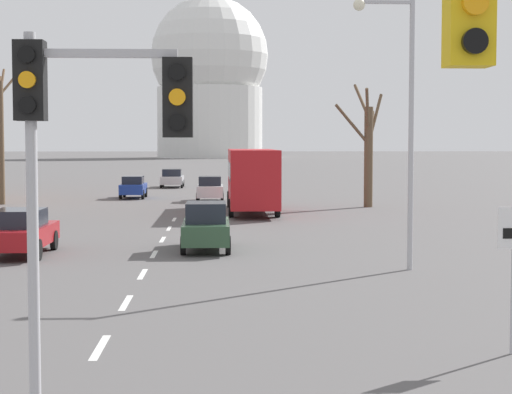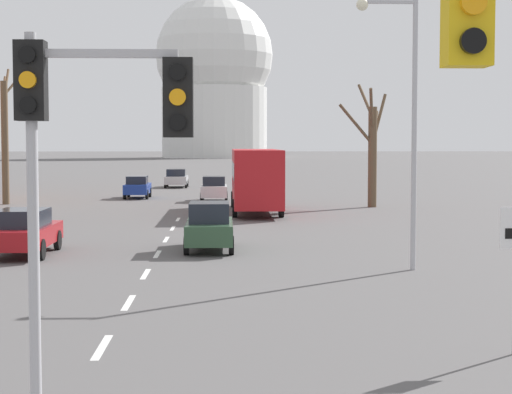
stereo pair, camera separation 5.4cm
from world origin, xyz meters
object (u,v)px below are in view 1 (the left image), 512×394
Objects in this scene: sedan_far_left at (172,178)px; sedan_far_right at (210,189)px; street_lamp_right at (401,105)px; city_bus at (252,175)px; sedan_near_left at (20,231)px; sedan_mid_centre at (206,227)px; traffic_signal_centre_tall at (82,136)px; sedan_near_right at (133,187)px.

sedan_far_right reaches higher than sedan_far_left.
city_bus is (-3.62, 21.73, -2.91)m from street_lamp_right.
sedan_far_right reaches higher than sedan_near_left.
city_bus reaches higher than sedan_mid_centre.
traffic_signal_centre_tall reaches higher than sedan_far_left.
sedan_near_left is (-12.24, 3.90, -4.14)m from street_lamp_right.
street_lamp_right reaches higher than sedan_near_left.
city_bus is (7.78, -12.53, 1.25)m from sedan_near_right.
street_lamp_right is at bearing -80.55° from city_bus.
city_bus reaches higher than sedan_far_right.
traffic_signal_centre_tall is at bearing -91.35° from sedan_far_right.
street_lamp_right is at bearing -39.86° from sedan_mid_centre.
sedan_far_left is at bearing 102.18° from city_bus.
sedan_far_right is at bearing -31.02° from sedan_near_right.
sedan_near_right is at bearing 94.96° from traffic_signal_centre_tall.
city_bus reaches higher than sedan_near_left.
sedan_mid_centre is at bearing -97.77° from city_bus.
street_lamp_right reaches higher than sedan_far_right.
sedan_mid_centre is (-5.91, 4.93, -4.10)m from street_lamp_right.
sedan_far_right is (5.37, -3.23, 0.03)m from sedan_near_right.
sedan_near_right is 6.26m from sedan_far_right.
sedan_mid_centre is at bearing 140.14° from street_lamp_right.
street_lamp_right is 2.11× the size of sedan_far_right.
sedan_near_right is at bearing 108.40° from street_lamp_right.
traffic_signal_centre_tall is at bearing -85.04° from sedan_near_right.
sedan_far_left is (-9.48, 48.90, -4.16)m from street_lamp_right.
sedan_mid_centre is at bearing -89.74° from sedan_far_right.
street_lamp_right is (7.11, 15.05, 1.05)m from traffic_signal_centre_tall.
city_bus is at bearing -58.17° from sedan_near_right.
traffic_signal_centre_tall reaches higher than sedan_far_right.
city_bus reaches higher than sedan_near_right.
street_lamp_right is 22.22m from city_bus.
traffic_signal_centre_tall is at bearing -95.43° from city_bus.
sedan_far_right is 9.69m from city_bus.
sedan_near_left reaches higher than sedan_near_right.
sedan_far_left is at bearing 92.12° from traffic_signal_centre_tall.
sedan_near_left is at bearing -93.51° from sedan_far_left.
sedan_mid_centre is at bearing 9.32° from sedan_near_left.
street_lamp_right reaches higher than sedan_mid_centre.
sedan_mid_centre reaches higher than sedan_far_right.
sedan_near_left is 1.10× the size of sedan_mid_centre.
traffic_signal_centre_tall is 1.34× the size of sedan_far_right.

